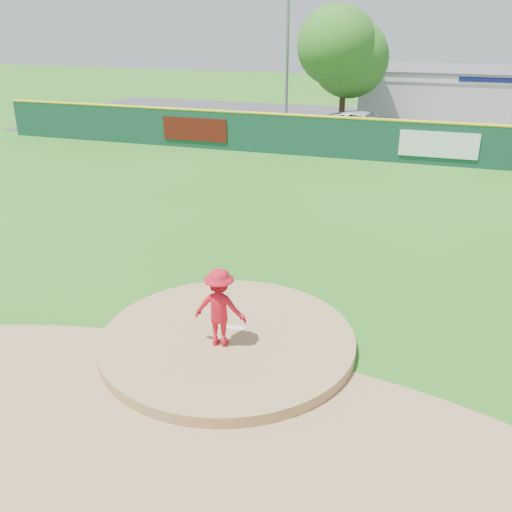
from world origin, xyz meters
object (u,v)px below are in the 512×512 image
(pitcher, at_px, (220,308))
(light_pole_left, at_px, (288,24))
(van, at_px, (364,126))
(pool_building_grp, at_px, (479,94))
(playground_slide, at_px, (135,119))
(deciduous_tree, at_px, (345,53))

(pitcher, distance_m, light_pole_left, 28.43)
(van, height_order, light_pole_left, light_pole_left)
(van, xyz_separation_m, light_pole_left, (-5.63, 3.95, 5.27))
(van, distance_m, pool_building_grp, 11.02)
(pitcher, bearing_deg, van, -92.40)
(playground_slide, xyz_separation_m, light_pole_left, (8.19, 5.44, 5.37))
(pitcher, bearing_deg, playground_slide, -60.37)
(pitcher, xyz_separation_m, van, (-0.35, 23.40, -0.32))
(pitcher, xyz_separation_m, deciduous_tree, (-1.98, 25.35, 3.45))
(deciduous_tree, xyz_separation_m, light_pole_left, (-4.00, 2.00, 1.50))
(pitcher, bearing_deg, light_pole_left, -80.92)
(pitcher, distance_m, playground_slide, 26.10)
(van, xyz_separation_m, deciduous_tree, (-1.63, 1.95, 3.78))
(van, bearing_deg, pitcher, -171.07)
(playground_slide, bearing_deg, pool_building_grp, 27.33)
(playground_slide, bearing_deg, light_pole_left, 33.59)
(van, height_order, pool_building_grp, pool_building_grp)
(pitcher, relative_size, light_pole_left, 0.15)
(light_pole_left, bearing_deg, playground_slide, -146.41)
(pool_building_grp, height_order, light_pole_left, light_pole_left)
(pitcher, xyz_separation_m, light_pole_left, (-5.98, 27.35, 4.95))
(playground_slide, xyz_separation_m, deciduous_tree, (12.19, 3.44, 3.87))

